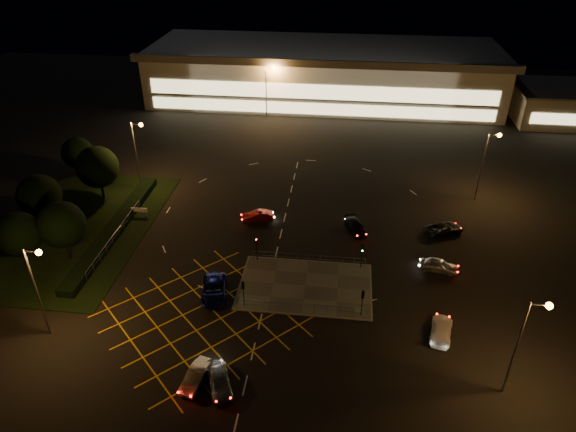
# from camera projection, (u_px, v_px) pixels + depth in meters

# --- Properties ---
(ground) EXTENTS (180.00, 180.00, 0.00)m
(ground) POSITION_uv_depth(u_px,v_px,m) (289.00, 274.00, 57.80)
(ground) COLOR black
(ground) RESTS_ON ground
(pedestrian_island) EXTENTS (14.00, 9.00, 0.12)m
(pedestrian_island) POSITION_uv_depth(u_px,v_px,m) (305.00, 286.00, 55.87)
(pedestrian_island) COLOR #4C4944
(pedestrian_island) RESTS_ON ground
(grass_verge) EXTENTS (18.00, 30.00, 0.08)m
(grass_verge) POSITION_uv_depth(u_px,v_px,m) (78.00, 229.00, 65.67)
(grass_verge) COLOR black
(grass_verge) RESTS_ON ground
(hedge) EXTENTS (2.00, 26.00, 1.00)m
(hedge) POSITION_uv_depth(u_px,v_px,m) (115.00, 228.00, 64.93)
(hedge) COLOR black
(hedge) RESTS_ON ground
(supermarket) EXTENTS (72.00, 26.50, 10.50)m
(supermarket) POSITION_uv_depth(u_px,v_px,m) (324.00, 72.00, 107.48)
(supermarket) COLOR beige
(supermarket) RESTS_ON ground
(retail_unit_a) EXTENTS (18.80, 14.80, 6.35)m
(retail_unit_a) POSITION_uv_depth(u_px,v_px,m) (563.00, 103.00, 97.19)
(retail_unit_a) COLOR beige
(retail_unit_a) RESTS_ON ground
(streetlight_sw) EXTENTS (1.78, 0.56, 10.03)m
(streetlight_sw) POSITION_uv_depth(u_px,v_px,m) (38.00, 280.00, 46.38)
(streetlight_sw) COLOR slate
(streetlight_sw) RESTS_ON ground
(streetlight_se) EXTENTS (1.78, 0.56, 10.03)m
(streetlight_se) POSITION_uv_depth(u_px,v_px,m) (526.00, 336.00, 40.46)
(streetlight_se) COLOR slate
(streetlight_se) RESTS_ON ground
(streetlight_nw) EXTENTS (1.78, 0.56, 10.03)m
(streetlight_nw) POSITION_uv_depth(u_px,v_px,m) (138.00, 146.00, 71.98)
(streetlight_nw) COLOR slate
(streetlight_nw) RESTS_ON ground
(streetlight_ne) EXTENTS (1.78, 0.56, 10.03)m
(streetlight_ne) POSITION_uv_depth(u_px,v_px,m) (487.00, 157.00, 68.84)
(streetlight_ne) COLOR slate
(streetlight_ne) RESTS_ON ground
(streetlight_far_left) EXTENTS (1.78, 0.56, 10.03)m
(streetlight_far_left) POSITION_uv_depth(u_px,v_px,m) (268.00, 85.00, 95.97)
(streetlight_far_left) COLOR slate
(streetlight_far_left) RESTS_ON ground
(streetlight_far_right) EXTENTS (1.78, 0.56, 10.03)m
(streetlight_far_right) POSITION_uv_depth(u_px,v_px,m) (486.00, 90.00, 93.64)
(streetlight_far_right) COLOR slate
(streetlight_far_right) RESTS_ON ground
(signal_sw) EXTENTS (0.28, 0.30, 3.15)m
(signal_sw) POSITION_uv_depth(u_px,v_px,m) (243.00, 289.00, 51.89)
(signal_sw) COLOR black
(signal_sw) RESTS_ON pedestrian_island
(signal_se) EXTENTS (0.28, 0.30, 3.15)m
(signal_se) POSITION_uv_depth(u_px,v_px,m) (363.00, 298.00, 50.68)
(signal_se) COLOR black
(signal_se) RESTS_ON pedestrian_island
(signal_nw) EXTENTS (0.28, 0.30, 3.15)m
(signal_nw) POSITION_uv_depth(u_px,v_px,m) (257.00, 244.00, 58.65)
(signal_nw) COLOR black
(signal_nw) RESTS_ON pedestrian_island
(signal_ne) EXTENTS (0.28, 0.30, 3.15)m
(signal_ne) POSITION_uv_depth(u_px,v_px,m) (362.00, 251.00, 57.44)
(signal_ne) COLOR black
(signal_ne) RESTS_ON pedestrian_island
(tree_a) EXTENTS (5.04, 5.04, 6.86)m
(tree_a) POSITION_uv_depth(u_px,v_px,m) (19.00, 234.00, 56.86)
(tree_a) COLOR black
(tree_a) RESTS_ON ground
(tree_b) EXTENTS (5.40, 5.40, 7.35)m
(tree_b) POSITION_uv_depth(u_px,v_px,m) (39.00, 196.00, 63.67)
(tree_b) COLOR black
(tree_b) RESTS_ON ground
(tree_c) EXTENTS (5.76, 5.76, 7.84)m
(tree_c) POSITION_uv_depth(u_px,v_px,m) (97.00, 167.00, 69.88)
(tree_c) COLOR black
(tree_c) RESTS_ON ground
(tree_d) EXTENTS (4.68, 4.68, 6.37)m
(tree_d) POSITION_uv_depth(u_px,v_px,m) (78.00, 153.00, 76.05)
(tree_d) COLOR black
(tree_d) RESTS_ON ground
(tree_e) EXTENTS (5.40, 5.40, 7.35)m
(tree_e) POSITION_uv_depth(u_px,v_px,m) (61.00, 225.00, 57.99)
(tree_e) COLOR black
(tree_e) RESTS_ON ground
(car_near_silver) EXTENTS (3.47, 4.90, 1.55)m
(car_near_silver) POSITION_uv_depth(u_px,v_px,m) (219.00, 380.00, 44.02)
(car_near_silver) COLOR #B8BBC0
(car_near_silver) RESTS_ON ground
(car_queue_white) EXTENTS (2.32, 4.33, 1.36)m
(car_queue_white) POSITION_uv_depth(u_px,v_px,m) (196.00, 376.00, 44.48)
(car_queue_white) COLOR silver
(car_queue_white) RESTS_ON ground
(car_left_blue) EXTENTS (3.43, 5.79, 1.51)m
(car_left_blue) POSITION_uv_depth(u_px,v_px,m) (214.00, 289.00, 54.32)
(car_left_blue) COLOR #0D1252
(car_left_blue) RESTS_ON ground
(car_far_dkgrey) EXTENTS (3.35, 4.80, 1.29)m
(car_far_dkgrey) POSITION_uv_depth(u_px,v_px,m) (356.00, 226.00, 65.07)
(car_far_dkgrey) COLOR black
(car_far_dkgrey) RESTS_ON ground
(car_right_silver) EXTENTS (4.45, 2.49, 1.43)m
(car_right_silver) POSITION_uv_depth(u_px,v_px,m) (439.00, 265.00, 57.98)
(car_right_silver) COLOR #BABEC2
(car_right_silver) RESTS_ON ground
(car_circ_red) EXTENTS (4.30, 2.47, 1.34)m
(car_circ_red) POSITION_uv_depth(u_px,v_px,m) (258.00, 216.00, 67.19)
(car_circ_red) COLOR maroon
(car_circ_red) RESTS_ON ground
(car_east_grey) EXTENTS (5.46, 4.18, 1.38)m
(car_east_grey) POSITION_uv_depth(u_px,v_px,m) (444.00, 229.00, 64.53)
(car_east_grey) COLOR black
(car_east_grey) RESTS_ON ground
(car_approach_white) EXTENTS (2.90, 5.05, 1.38)m
(car_approach_white) POSITION_uv_depth(u_px,v_px,m) (441.00, 330.00, 49.30)
(car_approach_white) COLOR silver
(car_approach_white) RESTS_ON ground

